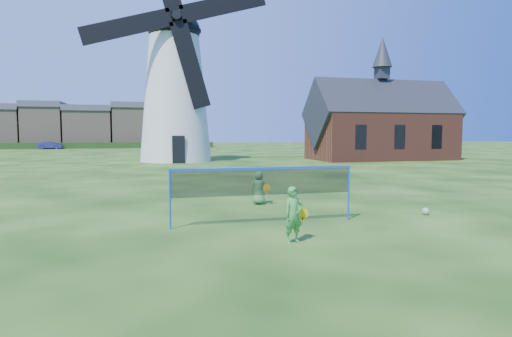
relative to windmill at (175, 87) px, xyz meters
The scene contains 10 objects.
ground 29.20m from the windmill, 89.91° to the right, with size 220.00×220.00×0.00m, color black.
windmill is the anchor object (origin of this frame).
chapel 19.56m from the windmill, ahead, with size 13.62×6.60×11.52m.
badminton_net 28.75m from the windmill, 89.20° to the right, with size 5.05×0.05×1.55m.
player_girl 30.93m from the windmill, 89.06° to the right, with size 0.68×0.41×1.27m.
player_boy 25.70m from the windmill, 87.42° to the right, with size 0.69×0.56×1.17m.
play_ball 29.39m from the windmill, 78.91° to the right, with size 0.22×0.22×0.22m, color green.
terraced_houses 49.28m from the windmill, 117.70° to the left, with size 58.94×8.40×8.26m.
hedge 43.94m from the windmill, 120.31° to the left, with size 62.00×0.80×1.00m, color #193814.
car_right 40.64m from the windmill, 115.69° to the left, with size 1.30×3.72×1.23m, color navy.
Camera 1 is at (-2.74, -10.98, 2.45)m, focal length 30.42 mm.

